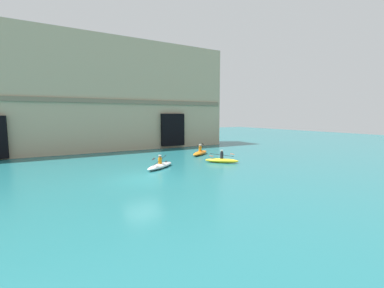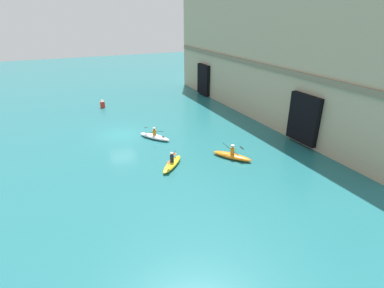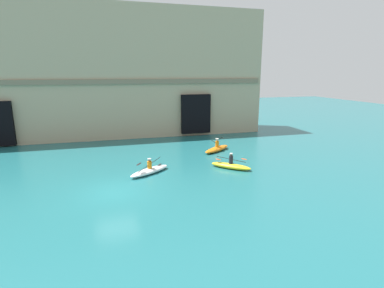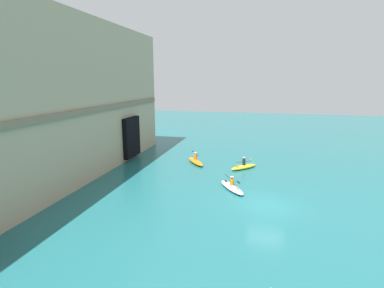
% 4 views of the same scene
% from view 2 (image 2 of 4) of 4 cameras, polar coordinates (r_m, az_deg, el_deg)
% --- Properties ---
extents(ground_plane, '(120.00, 120.00, 0.00)m').
position_cam_2_polar(ground_plane, '(30.43, -13.40, 1.80)').
color(ground_plane, '#1E6066').
extents(cliff_bluff, '(35.17, 5.77, 13.74)m').
position_cam_2_polar(cliff_bluff, '(36.26, 14.00, 16.43)').
color(cliff_bluff, tan).
rests_on(cliff_bluff, ground).
extents(kayak_orange, '(3.20, 2.57, 1.27)m').
position_cam_2_polar(kayak_orange, '(24.85, 7.64, -2.21)').
color(kayak_orange, orange).
rests_on(kayak_orange, ground).
extents(kayak_yellow, '(2.73, 2.65, 1.19)m').
position_cam_2_polar(kayak_yellow, '(23.44, -3.82, -3.75)').
color(kayak_yellow, yellow).
rests_on(kayak_yellow, ground).
extents(kayak_white, '(3.25, 2.57, 1.11)m').
position_cam_2_polar(kayak_white, '(28.72, -7.15, 1.45)').
color(kayak_white, white).
rests_on(kayak_white, ground).
extents(marker_buoy, '(0.59, 0.59, 1.13)m').
position_cam_2_polar(marker_buoy, '(39.76, -16.69, 7.42)').
color(marker_buoy, red).
rests_on(marker_buoy, ground).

